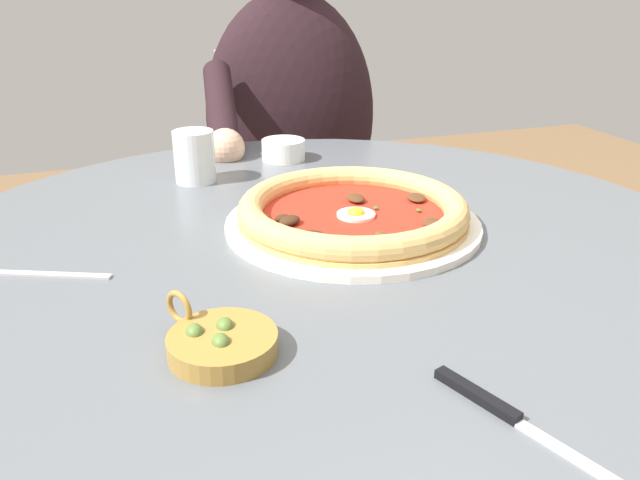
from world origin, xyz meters
The scene contains 9 objects.
dining_table centered at (0.00, 0.00, 0.59)m, with size 1.06×1.06×0.72m.
pizza_on_plate centered at (-0.04, 0.06, 0.74)m, with size 0.34×0.34×0.04m.
water_glass centered at (-0.30, -0.11, 0.76)m, with size 0.07×0.07×0.08m.
steak_knife centered at (0.37, 0.03, 0.72)m, with size 0.20×0.08×0.01m.
ramekin_capers centered at (-0.38, 0.06, 0.74)m, with size 0.08×0.08×0.04m.
olive_pan centered at (0.20, -0.16, 0.73)m, with size 0.11×0.10×0.04m.
fork_utensil centered at (-0.02, -0.34, 0.72)m, with size 0.08×0.18×0.00m.
diner_person centered at (-0.69, 0.16, 0.52)m, with size 0.48×0.45×1.17m.
cafe_chair_diner centered at (-0.82, 0.20, 0.51)m, with size 0.48×0.48×0.85m.
Camera 1 is at (0.69, -0.24, 1.04)m, focal length 35.51 mm.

